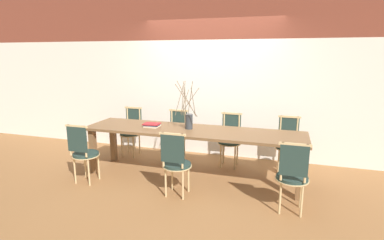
# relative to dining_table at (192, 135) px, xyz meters

# --- Properties ---
(ground_plane) EXTENTS (16.00, 16.00, 0.00)m
(ground_plane) POSITION_rel_dining_table_xyz_m (0.00, 0.00, -0.67)
(ground_plane) COLOR olive
(wall_rear) EXTENTS (12.00, 0.06, 3.20)m
(wall_rear) POSITION_rel_dining_table_xyz_m (0.00, 1.20, 0.93)
(wall_rear) COLOR silver
(wall_rear) RESTS_ON ground_plane
(dining_table) EXTENTS (3.35, 0.80, 0.76)m
(dining_table) POSITION_rel_dining_table_xyz_m (0.00, 0.00, 0.00)
(dining_table) COLOR brown
(dining_table) RESTS_ON ground_plane
(chair_near_leftend) EXTENTS (0.40, 0.40, 0.91)m
(chair_near_leftend) POSITION_rel_dining_table_xyz_m (-1.45, -0.68, -0.18)
(chair_near_leftend) COLOR #233833
(chair_near_leftend) RESTS_ON ground_plane
(chair_near_left) EXTENTS (0.40, 0.40, 0.91)m
(chair_near_left) POSITION_rel_dining_table_xyz_m (-0.01, -0.68, -0.18)
(chair_near_left) COLOR #233833
(chair_near_left) RESTS_ON ground_plane
(chair_near_center) EXTENTS (0.40, 0.40, 0.91)m
(chair_near_center) POSITION_rel_dining_table_xyz_m (1.46, -0.68, -0.18)
(chair_near_center) COLOR #233833
(chair_near_center) RESTS_ON ground_plane
(chair_far_leftend) EXTENTS (0.40, 0.40, 0.91)m
(chair_far_leftend) POSITION_rel_dining_table_xyz_m (-1.41, 0.68, -0.18)
(chair_far_leftend) COLOR #233833
(chair_far_leftend) RESTS_ON ground_plane
(chair_far_left) EXTENTS (0.40, 0.40, 0.91)m
(chair_far_left) POSITION_rel_dining_table_xyz_m (-0.50, 0.68, -0.18)
(chair_far_left) COLOR #233833
(chair_far_left) RESTS_ON ground_plane
(chair_far_center) EXTENTS (0.40, 0.40, 0.91)m
(chair_far_center) POSITION_rel_dining_table_xyz_m (0.47, 0.68, -0.18)
(chair_far_center) COLOR #233833
(chair_far_center) RESTS_ON ground_plane
(chair_far_right) EXTENTS (0.40, 0.40, 0.91)m
(chair_far_right) POSITION_rel_dining_table_xyz_m (1.40, 0.68, -0.18)
(chair_far_right) COLOR #233833
(chair_far_right) RESTS_ON ground_plane
(vase_centerpiece) EXTENTS (0.36, 0.36, 0.74)m
(vase_centerpiece) POSITION_rel_dining_table_xyz_m (-0.07, 0.04, 0.24)
(vase_centerpiece) COLOR #33383D
(vase_centerpiece) RESTS_ON dining_table
(book_stack) EXTENTS (0.26, 0.21, 0.05)m
(book_stack) POSITION_rel_dining_table_xyz_m (-0.66, -0.01, 0.12)
(book_stack) COLOR beige
(book_stack) RESTS_ON dining_table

